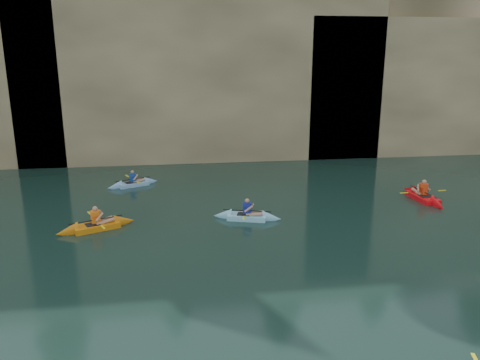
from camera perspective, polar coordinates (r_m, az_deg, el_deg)
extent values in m
cube|color=tan|center=(39.13, -8.15, 13.37)|extent=(70.00, 16.00, 12.00)
cube|color=tan|center=(31.81, -4.38, 12.60)|extent=(24.00, 2.40, 11.40)
cube|color=tan|center=(38.73, 27.21, 10.29)|extent=(26.00, 2.40, 9.84)
cube|color=black|center=(31.76, -15.05, 4.68)|extent=(3.50, 1.00, 3.20)
cube|color=black|center=(33.02, 9.90, 6.49)|extent=(5.00, 1.00, 4.50)
cube|color=yellow|center=(12.27, 26.79, -18.92)|extent=(0.20, 0.43, 0.02)
cube|color=orange|center=(20.37, -17.10, -5.39)|extent=(2.61, 1.73, 0.27)
cone|color=orange|center=(20.67, -13.94, -4.86)|extent=(1.11, 1.05, 0.75)
cone|color=orange|center=(20.13, -20.35, -5.92)|extent=(1.11, 1.05, 0.75)
cube|color=black|center=(20.30, -17.54, -5.18)|extent=(0.69, 0.65, 0.04)
cube|color=orange|center=(20.24, -17.19, -4.34)|extent=(0.40, 0.34, 0.50)
sphere|color=tan|center=(20.12, -17.27, -3.37)|extent=(0.21, 0.21, 0.21)
cylinder|color=black|center=(20.28, -17.16, -4.66)|extent=(2.04, 0.93, 0.04)
cube|color=yellow|center=(21.20, -17.89, -3.86)|extent=(0.24, 0.42, 0.02)
cube|color=yellow|center=(19.36, -16.36, -5.54)|extent=(0.24, 0.42, 0.02)
cube|color=#90D9F1|center=(20.62, 0.86, -4.47)|extent=(2.44, 1.40, 0.26)
cone|color=#90D9F1|center=(20.50, 3.89, -4.62)|extent=(0.99, 0.93, 0.72)
cone|color=#90D9F1|center=(20.79, -2.12, -4.31)|extent=(0.99, 0.93, 0.72)
cube|color=black|center=(20.60, 0.45, -4.19)|extent=(0.66, 0.59, 0.04)
cube|color=navy|center=(20.49, 0.87, -3.47)|extent=(0.37, 0.30, 0.48)
sphere|color=tan|center=(20.39, 0.87, -2.55)|extent=(0.20, 0.20, 0.20)
cylinder|color=black|center=(20.53, 0.87, -3.76)|extent=(2.04, 0.66, 0.04)
cube|color=yellow|center=(21.43, 1.23, -2.94)|extent=(0.20, 0.42, 0.02)
cube|color=yellow|center=(19.63, 0.47, -4.65)|extent=(0.20, 0.42, 0.02)
cube|color=red|center=(25.07, 21.38, -1.95)|extent=(0.96, 2.73, 0.28)
cone|color=red|center=(26.10, 19.91, -1.17)|extent=(0.83, 0.99, 0.77)
cone|color=red|center=(24.07, 22.97, -2.79)|extent=(0.83, 0.99, 0.77)
cube|color=black|center=(24.92, 21.58, -1.80)|extent=(0.51, 0.58, 0.04)
cube|color=red|center=(24.96, 21.47, -1.04)|extent=(0.25, 0.36, 0.52)
sphere|color=tan|center=(24.87, 21.55, -0.22)|extent=(0.22, 0.22, 0.22)
cylinder|color=black|center=(25.00, 21.44, -1.33)|extent=(0.17, 2.29, 0.04)
cube|color=yellow|center=(24.46, 19.37, -1.48)|extent=(0.42, 0.10, 0.02)
cube|color=yellow|center=(25.57, 23.41, -1.18)|extent=(0.42, 0.10, 0.02)
cube|color=#85B8DF|center=(26.48, -12.90, -0.45)|extent=(2.32, 1.60, 0.25)
cone|color=#85B8DF|center=(26.86, -10.81, -0.12)|extent=(1.00, 0.95, 0.67)
cone|color=#85B8DF|center=(26.15, -15.05, -0.79)|extent=(1.00, 0.95, 0.67)
cube|color=black|center=(26.41, -13.22, -0.31)|extent=(0.68, 0.62, 0.04)
cube|color=navy|center=(26.39, -12.95, 0.28)|extent=(0.36, 0.31, 0.45)
sphere|color=tan|center=(26.32, -12.99, 0.96)|extent=(0.19, 0.19, 0.19)
cylinder|color=black|center=(26.42, -12.93, 0.10)|extent=(1.80, 0.89, 0.04)
cube|color=yellow|center=(27.23, -13.61, 0.50)|extent=(0.25, 0.41, 0.02)
cube|color=yellow|center=(25.61, -12.21, -0.33)|extent=(0.25, 0.41, 0.02)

